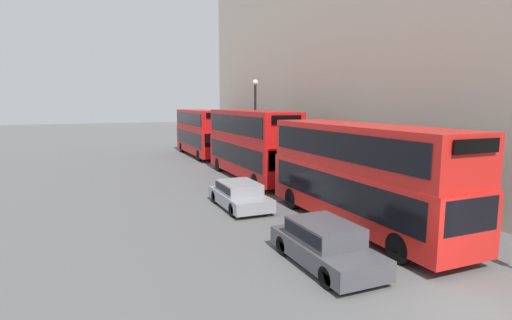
% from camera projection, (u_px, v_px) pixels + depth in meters
% --- Properties ---
extents(ground_plane, '(200.00, 200.00, 0.00)m').
position_uv_depth(ground_plane, '(470.00, 310.00, 9.85)').
color(ground_plane, '#5B5B5B').
extents(bus_leading, '(2.59, 10.37, 4.22)m').
position_uv_depth(bus_leading, '(360.00, 171.00, 16.11)').
color(bus_leading, red).
rests_on(bus_leading, ground).
extents(bus_second_in_queue, '(2.59, 10.36, 4.56)m').
position_uv_depth(bus_second_in_queue, '(251.00, 141.00, 26.65)').
color(bus_second_in_queue, red).
rests_on(bus_second_in_queue, ground).
extents(bus_third_in_queue, '(2.59, 10.07, 4.38)m').
position_uv_depth(bus_third_in_queue, '(201.00, 131.00, 38.09)').
color(bus_third_in_queue, red).
rests_on(bus_third_in_queue, ground).
extents(car_dark_sedan, '(1.83, 4.22, 1.38)m').
position_uv_depth(car_dark_sedan, '(325.00, 243.00, 12.48)').
color(car_dark_sedan, '#47474C').
rests_on(car_dark_sedan, ground).
extents(car_hatchback, '(1.90, 4.22, 1.26)m').
position_uv_depth(car_hatchback, '(240.00, 194.00, 19.39)').
color(car_hatchback, gray).
rests_on(car_hatchback, ground).
extents(street_lamp, '(0.44, 0.44, 6.86)m').
position_uv_depth(street_lamp, '(255.00, 114.00, 31.15)').
color(street_lamp, black).
rests_on(street_lamp, ground).
extents(pedestrian, '(0.36, 0.36, 1.78)m').
position_uv_depth(pedestrian, '(275.00, 161.00, 29.10)').
color(pedestrian, '#334C6B').
rests_on(pedestrian, ground).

